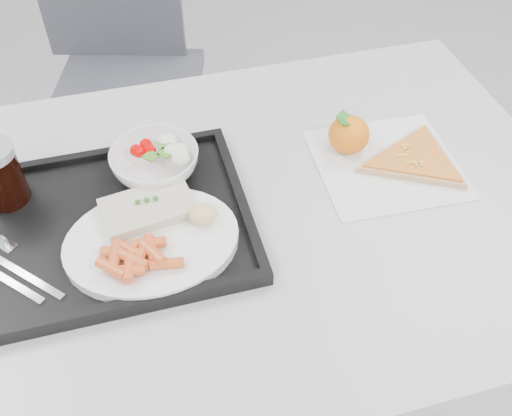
# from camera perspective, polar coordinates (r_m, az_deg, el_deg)

# --- Properties ---
(table) EXTENTS (1.20, 0.80, 0.75)m
(table) POSITION_cam_1_polar(r_m,az_deg,el_deg) (1.01, -2.68, -2.73)
(table) COLOR #AAABAD
(table) RESTS_ON ground
(chair) EXTENTS (0.52, 0.52, 0.93)m
(chair) POSITION_cam_1_polar(r_m,az_deg,el_deg) (1.79, -13.44, 14.93)
(chair) COLOR #393A41
(chair) RESTS_ON ground
(tray) EXTENTS (0.45, 0.35, 0.03)m
(tray) POSITION_cam_1_polar(r_m,az_deg,el_deg) (0.95, -14.44, -1.75)
(tray) COLOR black
(tray) RESTS_ON table
(dinner_plate) EXTENTS (0.27, 0.27, 0.02)m
(dinner_plate) POSITION_cam_1_polar(r_m,az_deg,el_deg) (0.89, -10.35, -3.33)
(dinner_plate) COLOR white
(dinner_plate) RESTS_ON tray
(fish_fillet) EXTENTS (0.15, 0.11, 0.03)m
(fish_fillet) POSITION_cam_1_polar(r_m,az_deg,el_deg) (0.92, -10.73, 0.01)
(fish_fillet) COLOR beige
(fish_fillet) RESTS_ON dinner_plate
(bread_roll) EXTENTS (0.05, 0.05, 0.03)m
(bread_roll) POSITION_cam_1_polar(r_m,az_deg,el_deg) (0.89, -5.36, -0.63)
(bread_roll) COLOR #E0CA86
(bread_roll) RESTS_ON dinner_plate
(salad_bowl) EXTENTS (0.15, 0.15, 0.05)m
(salad_bowl) POSITION_cam_1_polar(r_m,az_deg,el_deg) (1.00, -10.06, 4.56)
(salad_bowl) COLOR white
(salad_bowl) RESTS_ON tray
(cutlery) EXTENTS (0.14, 0.15, 0.01)m
(cutlery) POSITION_cam_1_polar(r_m,az_deg,el_deg) (0.94, -23.83, -5.18)
(cutlery) COLOR silver
(cutlery) RESTS_ON tray
(napkin) EXTENTS (0.26, 0.25, 0.00)m
(napkin) POSITION_cam_1_polar(r_m,az_deg,el_deg) (1.06, 12.90, 4.32)
(napkin) COLOR silver
(napkin) RESTS_ON table
(tangerine) EXTENTS (0.09, 0.09, 0.07)m
(tangerine) POSITION_cam_1_polar(r_m,az_deg,el_deg) (1.06, 9.27, 7.29)
(tangerine) COLOR orange
(tangerine) RESTS_ON napkin
(pizza_slice) EXTENTS (0.24, 0.24, 0.02)m
(pizza_slice) POSITION_cam_1_polar(r_m,az_deg,el_deg) (1.07, 15.67, 4.68)
(pizza_slice) COLOR #D3B666
(pizza_slice) RESTS_ON napkin
(carrot_pile) EXTENTS (0.13, 0.09, 0.02)m
(carrot_pile) POSITION_cam_1_polar(r_m,az_deg,el_deg) (0.85, -11.94, -4.79)
(carrot_pile) COLOR #D35221
(carrot_pile) RESTS_ON dinner_plate
(salad_contents) EXTENTS (0.10, 0.08, 0.03)m
(salad_contents) POSITION_cam_1_polar(r_m,az_deg,el_deg) (1.01, -9.13, 5.82)
(salad_contents) COLOR #C60100
(salad_contents) RESTS_ON salad_bowl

